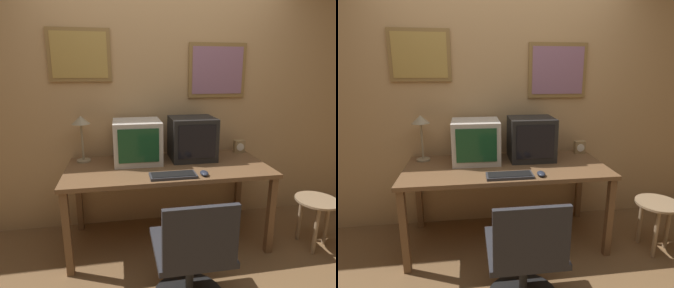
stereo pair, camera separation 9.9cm
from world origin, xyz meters
TOP-DOWN VIEW (x-y plane):
  - wall_back at (-0.00, 1.28)m, footprint 8.00×0.08m
  - desk at (0.00, 0.82)m, footprint 1.81×0.78m
  - monitor_left at (-0.26, 0.99)m, footprint 0.43×0.40m
  - monitor_right at (0.27, 1.00)m, footprint 0.42×0.37m
  - keyboard_main at (-0.01, 0.55)m, footprint 0.38×0.16m
  - mouse_near_keyboard at (0.25, 0.53)m, footprint 0.07×0.11m
  - desk_clock at (0.81, 1.12)m, footprint 0.11×0.07m
  - desk_lamp at (-0.77, 1.09)m, footprint 0.17×0.17m
  - office_chair at (0.02, 0.00)m, footprint 0.52×0.52m
  - side_stool at (1.31, 0.50)m, footprint 0.38×0.38m

SIDE VIEW (x-z plane):
  - office_chair at x=0.02m, z-range -0.06..0.79m
  - side_stool at x=1.31m, z-range 0.14..0.60m
  - desk at x=0.00m, z-range 0.30..1.06m
  - keyboard_main at x=-0.01m, z-range 0.76..0.78m
  - mouse_near_keyboard at x=0.25m, z-range 0.76..0.80m
  - desk_clock at x=0.81m, z-range 0.76..0.89m
  - monitor_left at x=-0.26m, z-range 0.76..1.15m
  - monitor_right at x=0.27m, z-range 0.76..1.17m
  - desk_lamp at x=-0.77m, z-range 0.89..1.32m
  - wall_back at x=0.00m, z-range 0.01..2.61m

